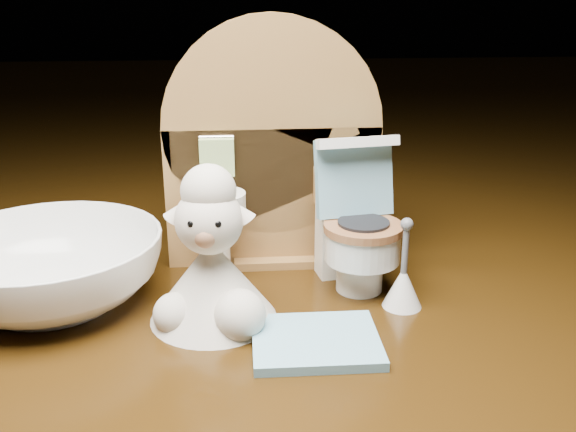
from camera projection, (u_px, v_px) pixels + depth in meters
name	position (u px, v px, depth m)	size (l,w,h in m)	color
backdrop_panel	(271.00, 159.00, 0.39)	(0.13, 0.05, 0.15)	olive
toy_toilet	(356.00, 232.00, 0.37)	(0.05, 0.06, 0.09)	white
bath_mat	(316.00, 341.00, 0.31)	(0.06, 0.05, 0.00)	#72AAC1
toilet_brush	(403.00, 284.00, 0.35)	(0.02, 0.02, 0.05)	white
plush_lamb	(212.00, 268.00, 0.33)	(0.07, 0.07, 0.09)	beige
ceramic_bowl	(50.00, 269.00, 0.35)	(0.12, 0.12, 0.04)	white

